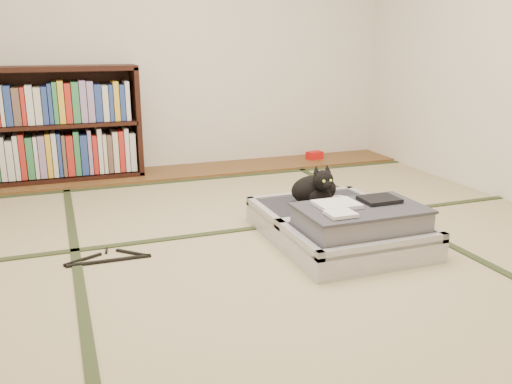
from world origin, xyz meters
name	(u,v)px	position (x,y,z in m)	size (l,w,h in m)	color
floor	(270,253)	(0.00, 0.00, 0.00)	(4.50, 4.50, 0.00)	tan
wood_strip	(185,171)	(0.00, 2.00, 0.01)	(4.00, 0.50, 0.02)	brown
red_item	(315,155)	(1.28, 2.03, 0.06)	(0.15, 0.09, 0.07)	red
tatami_borders	(241,224)	(0.00, 0.49, 0.00)	(4.00, 4.50, 0.01)	#2D381E
bookcase	(53,127)	(-1.06, 2.07, 0.45)	(1.38, 0.32, 0.92)	black
suitcase	(341,225)	(0.44, 0.00, 0.11)	(0.76, 1.01, 0.30)	silver
cat	(316,189)	(0.42, 0.30, 0.25)	(0.34, 0.34, 0.27)	black
cable_coil	(339,199)	(0.60, 0.33, 0.16)	(0.11, 0.11, 0.03)	white
hanger	(109,258)	(-0.84, 0.21, 0.01)	(0.45, 0.21, 0.01)	black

